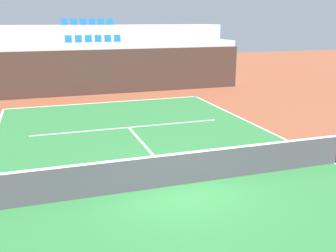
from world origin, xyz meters
name	(u,v)px	position (x,y,z in m)	size (l,w,h in m)	color
ground_plane	(179,185)	(0.00, 0.00, 0.00)	(80.00, 80.00, 0.00)	brown
court_surface	(179,185)	(0.00, 0.00, 0.01)	(11.00, 24.00, 0.01)	#2D7238
baseline_far	(107,102)	(0.00, 11.95, 0.01)	(11.00, 0.10, 0.00)	white
sideline_right	(335,163)	(5.45, 0.00, 0.01)	(0.10, 24.00, 0.00)	white
service_line_far	(129,127)	(0.00, 6.40, 0.01)	(8.26, 0.10, 0.00)	white
centre_service_line	(149,150)	(0.00, 3.20, 0.01)	(0.10, 6.40, 0.00)	white
back_wall	(98,72)	(0.00, 14.65, 1.38)	(19.05, 0.30, 2.76)	black
stands_tier_lower	(95,67)	(0.00, 16.00, 1.58)	(19.05, 2.40, 3.16)	#9E9E99
stands_tier_upper	(90,56)	(0.00, 18.40, 2.10)	(19.05, 2.40, 4.19)	#9E9E99
seating_row_lower	(94,40)	(0.00, 16.10, 3.28)	(3.58, 0.44, 0.44)	#145193
seating_row_upper	(88,23)	(0.00, 18.50, 4.32)	(3.58, 0.44, 0.44)	#145193
tennis_net	(179,169)	(0.00, 0.00, 0.51)	(11.08, 0.08, 1.07)	black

